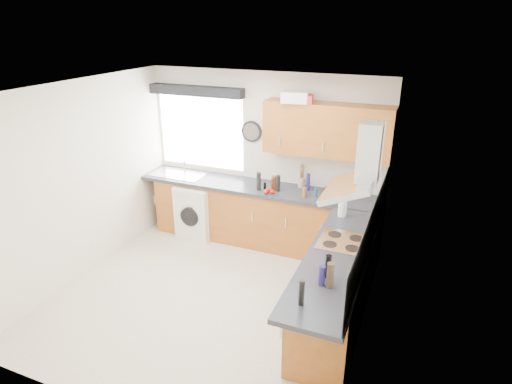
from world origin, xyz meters
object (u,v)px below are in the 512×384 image
at_px(oven, 340,280).
at_px(extractor_hood, 360,169).
at_px(upper_cabinets, 327,130).
at_px(washing_machine, 199,210).

distance_m(oven, extractor_hood, 1.35).
height_order(oven, extractor_hood, extractor_hood).
distance_m(oven, upper_cabinets, 1.99).
bearing_deg(oven, extractor_hood, -0.00).
bearing_deg(oven, upper_cabinets, 112.54).
distance_m(extractor_hood, washing_machine, 3.08).
xyz_separation_m(upper_cabinets, washing_machine, (-1.88, -0.23, -1.39)).
bearing_deg(washing_machine, oven, -20.40).
bearing_deg(washing_machine, extractor_hood, -19.55).
relative_size(upper_cabinets, washing_machine, 2.06).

